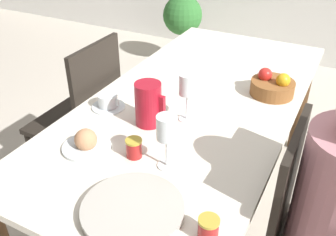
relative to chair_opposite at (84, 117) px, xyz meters
The scene contains 13 objects.
ground_plane 0.80m from the chair_opposite, ahead, with size 20.00×20.00×0.00m, color beige.
dining_table 0.65m from the chair_opposite, ahead, with size 0.90×1.90×0.73m.
chair_opposite is the anchor object (origin of this frame).
red_pitcher 0.67m from the chair_opposite, 20.64° to the right, with size 0.14×0.11×0.19m.
wine_glass_water 0.78m from the chair_opposite, ahead, with size 0.07×0.07×0.21m.
wine_glass_juice 0.94m from the chair_opposite, 29.62° to the right, with size 0.07×0.07×0.21m.
teacup_near_person 0.44m from the chair_opposite, 28.90° to the right, with size 0.15×0.15×0.07m.
serving_tray 1.04m from the chair_opposite, 41.69° to the right, with size 0.32×0.32×0.03m.
bread_plate 0.68m from the chair_opposite, 48.09° to the right, with size 0.19×0.19×0.09m.
jam_jar_amber 1.22m from the chair_opposite, 33.33° to the right, with size 0.06×0.06×0.07m.
jam_jar_red 0.79m from the chair_opposite, 35.01° to the right, with size 0.06×0.06×0.07m.
fruit_bowl 1.02m from the chair_opposite, 17.29° to the left, with size 0.21×0.21×0.12m.
potted_plant 2.00m from the chair_opposite, 99.50° to the left, with size 0.39×0.39×0.69m.
Camera 1 is at (0.60, -1.43, 1.58)m, focal length 40.00 mm.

